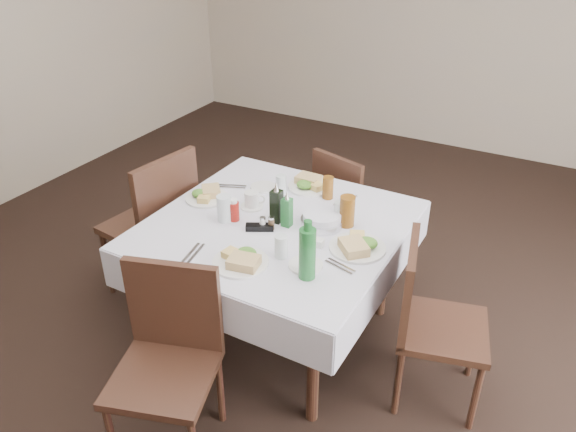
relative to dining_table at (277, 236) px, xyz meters
The scene contains 33 objects.
ground_plane 0.71m from the dining_table, 39.52° to the right, with size 7.00×7.00×0.00m, color black.
room_shell 1.05m from the dining_table, 39.52° to the right, with size 6.04×7.04×2.80m.
dining_table is the anchor object (origin of this frame).
chair_north 0.88m from the dining_table, 87.34° to the left, with size 0.50×0.50×0.85m.
chair_south 0.87m from the dining_table, 94.98° to the right, with size 0.55×0.55×0.92m.
chair_east 0.88m from the dining_table, ahead, with size 0.51×0.51×0.89m.
chair_west 0.84m from the dining_table, behind, with size 0.53×0.53×0.99m.
meal_north 0.47m from the dining_table, 94.58° to the left, with size 0.26×0.26×0.06m.
meal_south 0.43m from the dining_table, 83.92° to the right, with size 0.27×0.27×0.06m.
meal_east 0.49m from the dining_table, ahead, with size 0.28×0.28×0.06m.
meal_west 0.51m from the dining_table, behind, with size 0.25×0.25×0.05m.
side_plate_a 0.43m from the dining_table, 130.70° to the left, with size 0.15×0.15×0.01m.
side_plate_b 0.44m from the dining_table, 41.67° to the right, with size 0.16×0.16×0.01m.
water_n 0.38m from the dining_table, 115.44° to the left, with size 0.06×0.06×0.11m.
water_s 0.35m from the dining_table, 56.52° to the right, with size 0.06×0.06×0.12m.
water_e 0.37m from the dining_table, 29.96° to the left, with size 0.06×0.06×0.12m.
water_w 0.32m from the dining_table, 157.23° to the right, with size 0.08×0.08×0.15m.
iced_tea_a 0.43m from the dining_table, 73.34° to the left, with size 0.06×0.06×0.13m.
iced_tea_b 0.41m from the dining_table, 25.28° to the left, with size 0.08×0.08×0.17m.
bread_basket 0.27m from the dining_table, 22.67° to the left, with size 0.23×0.23×0.07m.
oil_cruet_dark 0.18m from the dining_table, 121.31° to the left, with size 0.06×0.06×0.23m.
oil_cruet_green 0.18m from the dining_table, ahead, with size 0.05×0.05×0.20m.
ketchup_bottle 0.27m from the dining_table, 159.41° to the right, with size 0.06×0.06×0.13m.
salt_shaker 0.15m from the dining_table, 111.14° to the right, with size 0.03×0.03×0.07m.
pepper_shaker 0.14m from the dining_table, 84.48° to the right, with size 0.03×0.03×0.07m.
coffee_mug 0.26m from the dining_table, 157.63° to the left, with size 0.14×0.13×0.09m.
sunglasses 0.15m from the dining_table, 112.56° to the right, with size 0.15×0.11×0.03m.
green_bottle 0.55m from the dining_table, 44.53° to the right, with size 0.08×0.08×0.30m.
sugar_caddy 0.32m from the dining_table, 19.63° to the right, with size 0.08×0.05×0.04m.
cutlery_n 0.47m from the dining_table, 60.66° to the left, with size 0.08×0.18×0.01m.
cutlery_s 0.51m from the dining_table, 114.80° to the right, with size 0.08×0.18×0.01m.
cutlery_e 0.52m from the dining_table, 24.57° to the right, with size 0.17×0.08×0.01m.
cutlery_w 0.51m from the dining_table, 152.55° to the left, with size 0.19×0.11×0.01m.
Camera 1 is at (1.15, -2.12, 2.29)m, focal length 35.00 mm.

